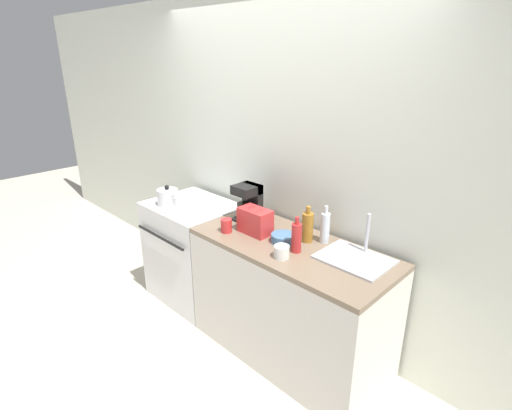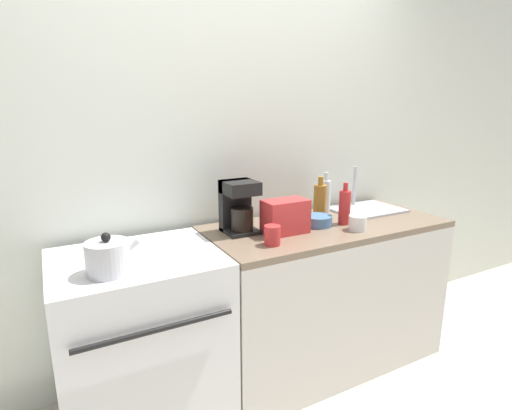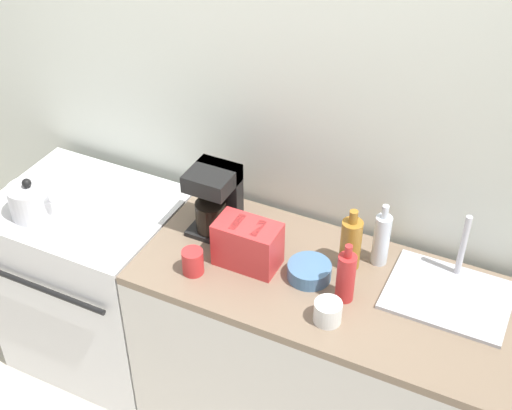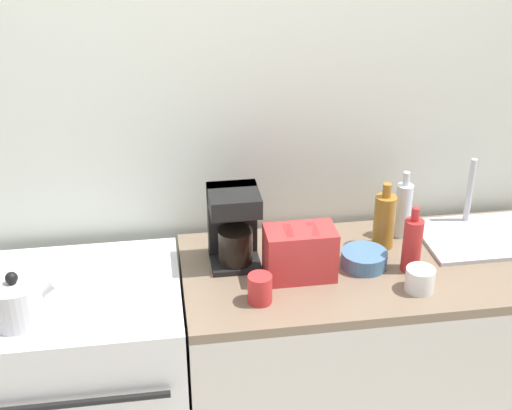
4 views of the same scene
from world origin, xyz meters
The scene contains 14 objects.
ground_plane centered at (0.00, 0.00, 0.00)m, with size 12.00×12.00×0.00m, color beige.
wall_back centered at (0.00, 0.71, 1.30)m, with size 8.00×0.05×2.60m.
stove centered at (-0.60, 0.31, 0.46)m, with size 0.77×0.67×0.91m.
counter_block centered at (0.52, 0.33, 0.45)m, with size 1.46×0.65×0.91m.
kettle centered at (-0.74, 0.17, 0.98)m, with size 0.22×0.18×0.18m.
toaster centered at (0.20, 0.29, 1.00)m, with size 0.25×0.14×0.19m.
coffee_maker centered at (-0.01, 0.43, 1.06)m, with size 0.18×0.19×0.29m.
sink_tray centered at (0.94, 0.45, 0.92)m, with size 0.44×0.34×0.28m.
bottle_red centered at (0.60, 0.27, 1.01)m, with size 0.07×0.07×0.25m.
bottle_amber centered at (0.56, 0.45, 1.02)m, with size 0.08×0.08×0.26m.
bottle_clear centered at (0.65, 0.52, 1.02)m, with size 0.06×0.06×0.27m.
cup_white centered at (0.59, 0.14, 0.95)m, with size 0.10×0.10×0.08m.
cup_red centered at (0.04, 0.15, 0.96)m, with size 0.08×0.08×0.10m.
bowl centered at (0.45, 0.32, 0.94)m, with size 0.17×0.17×0.06m.
Camera 1 is at (2.07, -1.60, 2.14)m, focal length 28.00 mm.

